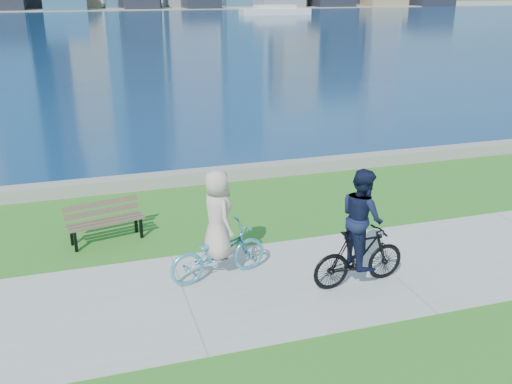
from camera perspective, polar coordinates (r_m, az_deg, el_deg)
ground at (r=10.43m, az=-6.97°, el=-10.63°), size 320.00×320.00×0.00m
concrete_path at (r=10.43m, az=-6.98°, el=-10.58°), size 80.00×3.50×0.02m
seawall at (r=15.98m, az=-11.14°, el=1.02°), size 90.00×0.50×0.35m
bay_water at (r=81.04m, az=-16.85°, el=15.61°), size 320.00×131.00×0.01m
far_shore at (r=138.96m, az=-17.46°, el=17.15°), size 320.00×30.00×0.12m
ferry_far at (r=105.51m, az=1.91°, el=17.67°), size 12.40×3.54×1.68m
park_bench at (r=12.81m, az=-14.91°, el=-2.55°), size 1.71×0.89×0.84m
cyclist_woman at (r=10.71m, az=-3.82°, el=-4.71°), size 1.08×2.06×2.14m
cyclist_man at (r=10.55m, az=10.40°, el=-4.51°), size 0.74×1.89×2.26m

